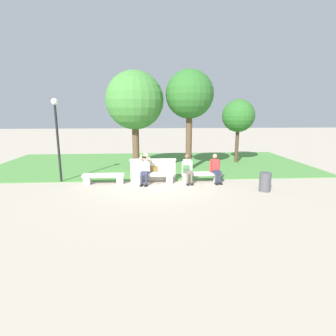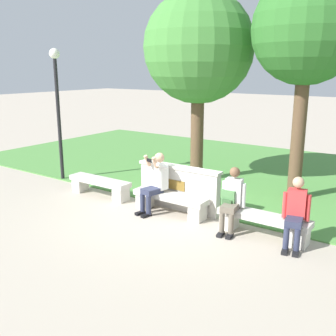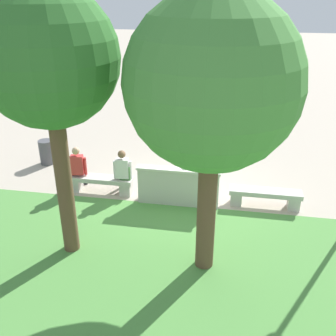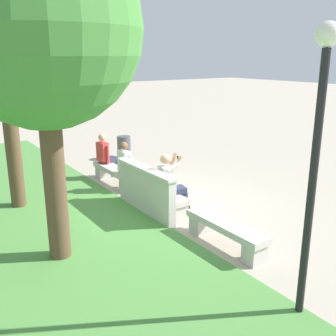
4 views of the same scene
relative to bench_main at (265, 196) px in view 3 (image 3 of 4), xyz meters
The scene contains 13 objects.
ground_plane 2.15m from the bench_main, ahead, with size 80.00×80.00×0.00m, color #B2A593.
grass_strip 4.88m from the bench_main, 64.03° to the left, with size 18.03×8.00×0.03m, color #518E42.
bench_main is the anchor object (origin of this frame).
bench_near 2.13m from the bench_main, ahead, with size 1.76×0.40×0.45m.
bench_mid 4.27m from the bench_main, ahead, with size 1.76×0.40×0.45m.
backrest_wall_with_plaque 2.17m from the bench_main, ahead, with size 2.06×0.24×1.01m.
person_photographer 1.86m from the bench_main, ahead, with size 0.52×0.77×1.32m.
person_distant 3.66m from the bench_main, ahead, with size 0.48×0.71×1.26m.
person_companion 4.88m from the bench_main, ahead, with size 0.48×0.71×1.26m.
backpack 3.58m from the bench_main, ahead, with size 0.28×0.24×0.43m.
tree_behind_wall 4.36m from the bench_main, 63.35° to the left, with size 2.91×2.91×5.09m.
tree_right_background 5.96m from the bench_main, 31.76° to the left, with size 2.44×2.44×5.15m.
trash_bin 6.66m from the bench_main, 12.92° to the right, with size 0.44×0.44×0.75m, color #4C4C51.
Camera 3 is at (-1.24, 8.80, 5.06)m, focal length 42.00 mm.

